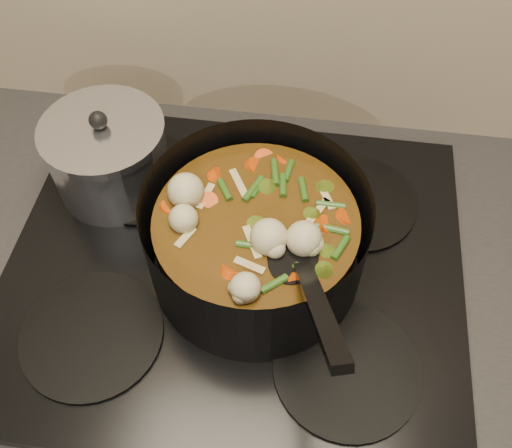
# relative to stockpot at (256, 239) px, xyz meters

# --- Properties ---
(counter) EXTENTS (2.64, 0.64, 0.91)m
(counter) POSITION_rel_stockpot_xyz_m (-0.03, -0.00, -0.54)
(counter) COLOR brown
(counter) RESTS_ON ground
(stovetop) EXTENTS (0.62, 0.54, 0.03)m
(stovetop) POSITION_rel_stockpot_xyz_m (-0.03, -0.00, -0.07)
(stovetop) COLOR black
(stovetop) RESTS_ON counter
(stockpot) EXTENTS (0.30, 0.37, 0.21)m
(stockpot) POSITION_rel_stockpot_xyz_m (0.00, 0.00, 0.00)
(stockpot) COLOR black
(stockpot) RESTS_ON stovetop
(saucepan) EXTENTS (0.17, 0.17, 0.14)m
(saucepan) POSITION_rel_stockpot_xyz_m (-0.23, 0.12, -0.01)
(saucepan) COLOR silver
(saucepan) RESTS_ON stovetop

